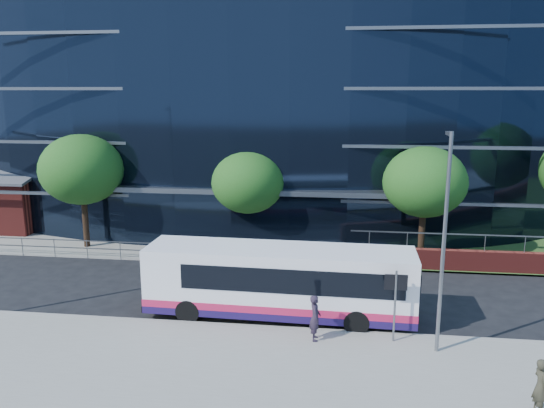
# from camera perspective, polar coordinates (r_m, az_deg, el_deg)

# --- Properties ---
(ground) EXTENTS (200.00, 200.00, 0.00)m
(ground) POSITION_cam_1_polar(r_m,az_deg,el_deg) (22.86, 0.92, -12.41)
(ground) COLOR black
(ground) RESTS_ON ground
(pavement_near) EXTENTS (80.00, 8.00, 0.15)m
(pavement_near) POSITION_cam_1_polar(r_m,az_deg,el_deg) (18.43, -0.90, -18.61)
(pavement_near) COLOR gray
(pavement_near) RESTS_ON ground
(kerb) EXTENTS (80.00, 0.25, 0.16)m
(kerb) POSITION_cam_1_polar(r_m,az_deg,el_deg) (21.93, 0.62, -13.30)
(kerb) COLOR gray
(kerb) RESTS_ON ground
(yellow_line_outer) EXTENTS (80.00, 0.08, 0.01)m
(yellow_line_outer) POSITION_cam_1_polar(r_m,az_deg,el_deg) (22.14, 0.68, -13.25)
(yellow_line_outer) COLOR gold
(yellow_line_outer) RESTS_ON ground
(yellow_line_inner) EXTENTS (80.00, 0.08, 0.01)m
(yellow_line_inner) POSITION_cam_1_polar(r_m,az_deg,el_deg) (22.27, 0.73, -13.09)
(yellow_line_inner) COLOR gold
(yellow_line_inner) RESTS_ON ground
(far_forecourt) EXTENTS (50.00, 8.00, 0.10)m
(far_forecourt) POSITION_cam_1_polar(r_m,az_deg,el_deg) (34.07, -7.10, -4.07)
(far_forecourt) COLOR gray
(far_forecourt) RESTS_ON ground
(glass_office) EXTENTS (44.00, 23.10, 16.00)m
(glass_office) POSITION_cam_1_polar(r_m,az_deg,el_deg) (42.02, -1.34, 10.07)
(glass_office) COLOR black
(glass_office) RESTS_ON ground
(guard_railings) EXTENTS (24.00, 0.05, 1.10)m
(guard_railings) POSITION_cam_1_polar(r_m,az_deg,el_deg) (30.77, -12.60, -4.56)
(guard_railings) COLOR slate
(guard_railings) RESTS_ON ground
(street_sign) EXTENTS (0.85, 0.09, 2.80)m
(street_sign) POSITION_cam_1_polar(r_m,az_deg,el_deg) (20.57, 13.15, -9.13)
(street_sign) COLOR slate
(street_sign) RESTS_ON pavement_near
(tree_far_a) EXTENTS (4.95, 4.95, 6.98)m
(tree_far_a) POSITION_cam_1_polar(r_m,az_deg,el_deg) (33.70, -19.80, 3.50)
(tree_far_a) COLOR black
(tree_far_a) RESTS_ON ground
(tree_far_b) EXTENTS (4.29, 4.29, 6.05)m
(tree_far_b) POSITION_cam_1_polar(r_m,az_deg,el_deg) (31.09, -2.61, 2.32)
(tree_far_b) COLOR black
(tree_far_b) RESTS_ON ground
(tree_far_c) EXTENTS (4.62, 4.62, 6.51)m
(tree_far_c) POSITION_cam_1_polar(r_m,az_deg,el_deg) (30.45, 16.11, 2.27)
(tree_far_c) COLOR black
(tree_far_c) RESTS_ON ground
(tree_dist_e) EXTENTS (4.62, 4.62, 6.51)m
(tree_dist_e) POSITION_cam_1_polar(r_m,az_deg,el_deg) (64.64, 27.08, 6.40)
(tree_dist_e) COLOR black
(tree_dist_e) RESTS_ON ground
(streetlight_east) EXTENTS (0.15, 0.77, 8.00)m
(streetlight_east) POSITION_cam_1_polar(r_m,az_deg,el_deg) (19.54, 18.03, -3.48)
(streetlight_east) COLOR slate
(streetlight_east) RESTS_ON pavement_near
(city_bus) EXTENTS (11.37, 2.90, 3.06)m
(city_bus) POSITION_cam_1_polar(r_m,az_deg,el_deg) (22.56, 1.03, -8.31)
(city_bus) COLOR white
(city_bus) RESTS_ON ground
(pedestrian) EXTENTS (0.49, 0.69, 1.79)m
(pedestrian) POSITION_cam_1_polar(r_m,az_deg,el_deg) (20.64, 4.66, -12.09)
(pedestrian) COLOR #281F2E
(pedestrian) RESTS_ON pavement_near
(pedestrian_b) EXTENTS (0.51, 0.69, 1.73)m
(pedestrian_b) POSITION_cam_1_polar(r_m,az_deg,el_deg) (18.17, 26.93, -17.10)
(pedestrian_b) COLOR #353225
(pedestrian_b) RESTS_ON pavement_near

